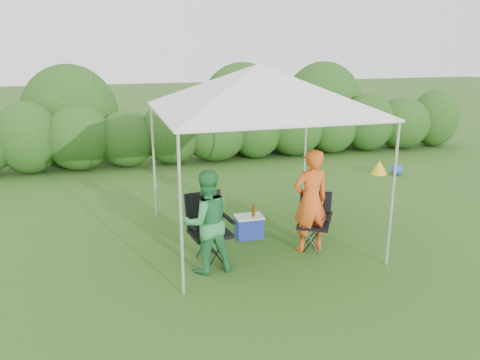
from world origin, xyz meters
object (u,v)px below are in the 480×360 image
object	(u,v)px
chair_right	(314,217)
woman	(206,222)
canopy	(259,88)
chair_left	(208,223)
cooler	(249,226)
man	(311,201)

from	to	relation	value
chair_right	woman	world-z (taller)	woman
canopy	chair_right	size ratio (longest dim) A/B	3.52
canopy	chair_left	size ratio (longest dim) A/B	3.06
woman	chair_right	bearing A→B (deg)	-174.36
chair_left	woman	distance (m)	0.40
chair_right	woman	xyz separation A→B (m)	(-1.81, -0.35, 0.24)
canopy	cooler	size ratio (longest dim) A/B	6.78
canopy	man	size ratio (longest dim) A/B	1.92
canopy	chair_right	xyz separation A→B (m)	(0.75, -0.59, -1.96)
chair_right	cooler	xyz separation A→B (m)	(-0.88, 0.63, -0.31)
cooler	man	bearing A→B (deg)	-43.11
chair_left	man	size ratio (longest dim) A/B	0.63
canopy	chair_left	xyz separation A→B (m)	(-0.97, -0.59, -1.89)
canopy	woman	distance (m)	2.23
canopy	cooler	world-z (taller)	canopy
chair_left	cooler	bearing A→B (deg)	28.52
man	canopy	bearing A→B (deg)	-52.70
man	cooler	distance (m)	1.22
chair_right	cooler	bearing A→B (deg)	175.32
chair_right	chair_left	bearing A→B (deg)	-149.29
man	cooler	xyz separation A→B (m)	(-0.76, 0.73, -0.62)
man	cooler	bearing A→B (deg)	-48.57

